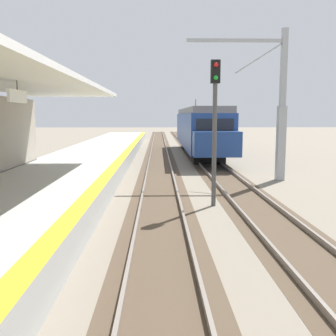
# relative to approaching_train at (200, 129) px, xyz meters

# --- Properties ---
(station_platform) EXTENTS (5.00, 80.00, 0.91)m
(station_platform) POSITION_rel_approaching_train_xyz_m (-7.80, -16.89, -1.73)
(station_platform) COLOR #A8A8A3
(station_platform) RESTS_ON ground
(track_pair_nearest_platform) EXTENTS (2.34, 120.00, 0.16)m
(track_pair_nearest_platform) POSITION_rel_approaching_train_xyz_m (-3.40, -12.89, -2.13)
(track_pair_nearest_platform) COLOR #4C3D2D
(track_pair_nearest_platform) RESTS_ON ground
(track_pair_middle) EXTENTS (2.34, 120.00, 0.16)m
(track_pair_middle) POSITION_rel_approaching_train_xyz_m (-0.00, -12.89, -2.13)
(track_pair_middle) COLOR #4C3D2D
(track_pair_middle) RESTS_ON ground
(approaching_train) EXTENTS (2.93, 19.60, 4.76)m
(approaching_train) POSITION_rel_approaching_train_xyz_m (0.00, 0.00, 0.00)
(approaching_train) COLOR navy
(approaching_train) RESTS_ON ground
(rail_signal_post) EXTENTS (0.32, 0.34, 5.20)m
(rail_signal_post) POSITION_rel_approaching_train_xyz_m (-1.47, -18.74, 1.02)
(rail_signal_post) COLOR #4C4C4C
(rail_signal_post) RESTS_ON ground
(catenary_pylon_far_side) EXTENTS (5.00, 0.40, 7.50)m
(catenary_pylon_far_side) POSITION_rel_approaching_train_xyz_m (2.42, -13.07, 1.43)
(catenary_pylon_far_side) COLOR #9EA3A8
(catenary_pylon_far_side) RESTS_ON ground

